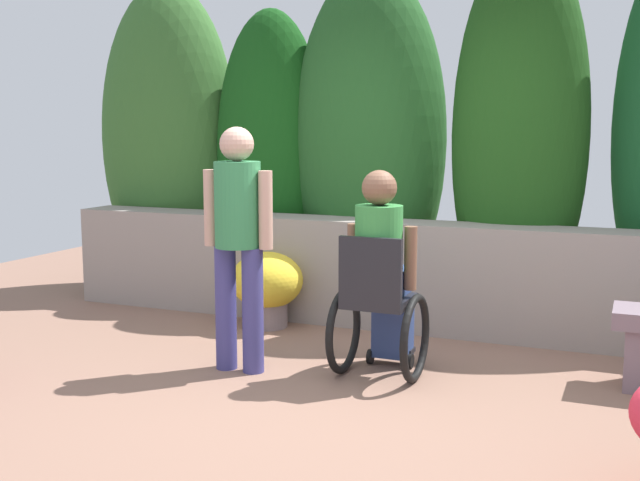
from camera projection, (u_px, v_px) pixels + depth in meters
name	position (u px, v px, depth m)	size (l,w,h in m)	color
ground_plane	(328.00, 405.00, 4.49)	(10.81, 10.81, 0.00)	#83604F
stone_retaining_wall	(417.00, 276.00, 6.15)	(6.24, 0.41, 0.86)	gray
hedge_backdrop	(409.00, 142.00, 6.64)	(6.95, 1.10, 3.17)	#34652A
person_in_wheelchair	(381.00, 281.00, 4.94)	(0.53, 0.66, 1.33)	black
person_standing_companion	(238.00, 233.00, 5.01)	(0.49, 0.30, 1.60)	#3D3B7B
flower_pot_purple_near	(267.00, 285.00, 6.22)	(0.58, 0.58, 0.61)	gray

